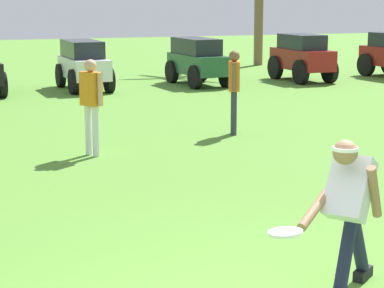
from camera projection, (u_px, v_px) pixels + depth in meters
frisbee_thrower at (349, 207)px, 6.36m from camera, size 1.06×0.65×1.39m
frisbee_in_flight at (285, 232)px, 5.81m from camera, size 0.39×0.39×0.05m
teammate_near_sideline at (91, 98)px, 11.95m from camera, size 0.34×0.47×1.56m
teammate_midfield at (234, 84)px, 13.81m from camera, size 0.31×0.48×1.56m
parked_car_slot_d at (83, 63)px, 20.47m from camera, size 1.21×2.43×1.34m
parked_car_slot_e at (197, 60)px, 21.58m from camera, size 1.32×2.47×1.34m
parked_car_slot_f at (302, 56)px, 22.56m from camera, size 1.24×2.38×1.40m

